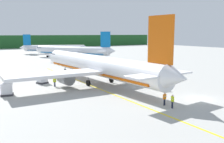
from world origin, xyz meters
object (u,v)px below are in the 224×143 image
object	(u,v)px
cargo_container_near	(42,79)
crew_marshaller	(55,81)
airliner_mid_apron	(73,51)
cargo_container_mid	(7,89)
airliner_foreground	(97,66)
crew_supervisor	(172,100)
airliner_far_taxiway	(54,48)
crew_loader_right	(165,98)
crew_loader_left	(163,84)

from	to	relation	value
cargo_container_near	crew_marshaller	world-z (taller)	cargo_container_near
airliner_mid_apron	cargo_container_mid	bearing A→B (deg)	-122.92
airliner_foreground	crew_supervisor	distance (m)	19.20
airliner_mid_apron	crew_marshaller	xyz separation A→B (m)	(-22.79, -45.74, -1.91)
airliner_far_taxiway	crew_loader_right	size ratio (longest dim) A/B	17.02
crew_loader_right	crew_loader_left	bearing A→B (deg)	48.63
cargo_container_near	crew_loader_right	bearing A→B (deg)	-67.34
airliner_mid_apron	cargo_container_mid	world-z (taller)	airliner_mid_apron
airliner_foreground	cargo_container_mid	bearing A→B (deg)	-176.99
airliner_foreground	airliner_mid_apron	bearing A→B (deg)	72.53
crew_loader_left	crew_supervisor	distance (m)	10.42
crew_loader_left	airliner_far_taxiway	bearing A→B (deg)	83.81
airliner_foreground	airliner_mid_apron	distance (m)	49.55
airliner_foreground	crew_supervisor	xyz separation A→B (m)	(0.64, -19.05, -2.33)
crew_marshaller	airliner_far_taxiway	bearing A→B (deg)	71.58
crew_supervisor	cargo_container_near	bearing A→B (deg)	111.38
crew_marshaller	cargo_container_near	bearing A→B (deg)	105.05
airliner_foreground	crew_loader_right	bearing A→B (deg)	-87.81
crew_supervisor	crew_marshaller	bearing A→B (deg)	112.56
airliner_far_taxiway	cargo_container_near	size ratio (longest dim) A/B	13.20
cargo_container_mid	crew_marshaller	distance (m)	8.70
cargo_container_mid	crew_supervisor	size ratio (longest dim) A/B	1.20
cargo_container_mid	crew_loader_right	bearing A→B (deg)	-44.63
cargo_container_mid	crew_loader_left	size ratio (longest dim) A/B	1.27
airliner_foreground	airliner_far_taxiway	xyz separation A→B (m)	(15.85, 72.89, -0.82)
crew_marshaller	crew_supervisor	world-z (taller)	crew_supervisor
airliner_mid_apron	cargo_container_mid	xyz separation A→B (m)	(-31.15, -48.12, -1.90)
airliner_far_taxiway	crew_supervisor	distance (m)	93.20
crew_loader_right	crew_supervisor	size ratio (longest dim) A/B	0.98
crew_loader_right	airliner_far_taxiway	bearing A→B (deg)	80.47
airliner_foreground	crew_supervisor	world-z (taller)	airliner_foreground
airliner_foreground	airliner_mid_apron	size ratio (longest dim) A/B	1.37
airliner_mid_apron	cargo_container_near	bearing A→B (deg)	-119.77
cargo_container_mid	crew_loader_left	distance (m)	25.06
cargo_container_near	crew_supervisor	xyz separation A→B (m)	(9.63, -24.60, 0.12)
airliner_far_taxiway	crew_loader_right	bearing A→B (deg)	-99.53
cargo_container_mid	crew_supervisor	bearing A→B (deg)	-47.08
cargo_container_near	airliner_foreground	bearing A→B (deg)	-31.68
cargo_container_near	crew_loader_right	world-z (taller)	cargo_container_near
airliner_mid_apron	cargo_container_near	xyz separation A→B (m)	(-23.87, -41.72, -1.95)
airliner_foreground	crew_loader_right	xyz separation A→B (m)	(0.67, -17.59, -2.35)
airliner_far_taxiway	crew_supervisor	bearing A→B (deg)	-99.40
airliner_far_taxiway	cargo_container_near	bearing A→B (deg)	-110.25
airliner_far_taxiway	cargo_container_mid	distance (m)	80.46
airliner_mid_apron	crew_loader_right	distance (m)	66.42
crew_loader_right	crew_supervisor	distance (m)	1.46
crew_loader_left	cargo_container_mid	bearing A→B (deg)	157.03
airliner_foreground	airliner_far_taxiway	distance (m)	74.60
crew_loader_right	cargo_container_near	bearing A→B (deg)	112.66
cargo_container_near	crew_loader_left	world-z (taller)	cargo_container_near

